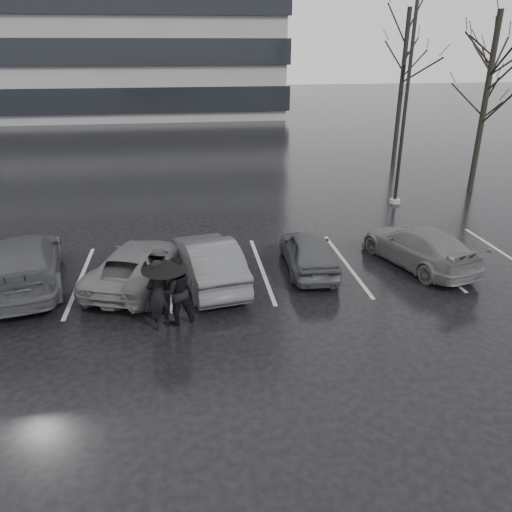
{
  "coord_description": "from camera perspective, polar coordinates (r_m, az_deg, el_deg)",
  "views": [
    {
      "loc": [
        -1.65,
        -11.81,
        6.6
      ],
      "look_at": [
        0.2,
        1.0,
        1.1
      ],
      "focal_mm": 35.0,
      "sensor_mm": 36.0,
      "label": 1
    }
  ],
  "objects": [
    {
      "name": "car_main",
      "position": [
        15.73,
        6.03,
        0.55
      ],
      "size": [
        1.62,
        3.7,
        1.24
      ],
      "primitive_type": "imported",
      "rotation": [
        0.0,
        0.0,
        3.1
      ],
      "color": "black",
      "rests_on": "ground"
    },
    {
      "name": "lamp_post",
      "position": [
        22.69,
        16.61,
        15.31
      ],
      "size": [
        0.47,
        0.47,
        8.54
      ],
      "rotation": [
        0.0,
        0.0,
        -0.29
      ],
      "color": "gray",
      "rests_on": "ground"
    },
    {
      "name": "umbrella",
      "position": [
        12.18,
        -10.44,
        -0.98
      ],
      "size": [
        1.12,
        1.12,
        1.89
      ],
      "color": "black",
      "rests_on": "ground"
    },
    {
      "name": "tree_east",
      "position": [
        25.86,
        24.63,
        15.28
      ],
      "size": [
        0.26,
        0.26,
        8.0
      ],
      "primitive_type": "cylinder",
      "color": "black",
      "rests_on": "ground"
    },
    {
      "name": "car_east",
      "position": [
        16.81,
        18.09,
        1.02
      ],
      "size": [
        2.92,
        4.63,
        1.25
      ],
      "primitive_type": "imported",
      "rotation": [
        0.0,
        0.0,
        3.44
      ],
      "color": "#434345",
      "rests_on": "ground"
    },
    {
      "name": "car_west_a",
      "position": [
        14.8,
        -5.41,
        -0.57
      ],
      "size": [
        2.18,
        4.44,
        1.4
      ],
      "primitive_type": "imported",
      "rotation": [
        0.0,
        0.0,
        3.31
      ],
      "color": "#2C2C2F",
      "rests_on": "ground"
    },
    {
      "name": "car_west_b",
      "position": [
        15.1,
        -13.25,
        -1.01
      ],
      "size": [
        3.31,
        4.78,
        1.21
      ],
      "primitive_type": "imported",
      "rotation": [
        0.0,
        0.0,
        2.81
      ],
      "color": "#434345",
      "rests_on": "ground"
    },
    {
      "name": "tree_north",
      "position": [
        31.55,
        16.26,
        17.91
      ],
      "size": [
        0.26,
        0.26,
        8.5
      ],
      "primitive_type": "cylinder",
      "color": "black",
      "rests_on": "ground"
    },
    {
      "name": "ground",
      "position": [
        13.63,
        -0.23,
        -5.94
      ],
      "size": [
        160.0,
        160.0,
        0.0
      ],
      "primitive_type": "plane",
      "color": "black",
      "rests_on": "ground"
    },
    {
      "name": "pedestrian_left",
      "position": [
        12.56,
        -11.13,
        -4.31
      ],
      "size": [
        0.8,
        0.77,
        1.85
      ],
      "primitive_type": "imported",
      "rotation": [
        0.0,
        0.0,
        3.84
      ],
      "color": "black",
      "rests_on": "ground"
    },
    {
      "name": "pedestrian_right",
      "position": [
        12.72,
        -9.11,
        -3.93
      ],
      "size": [
        1.03,
        0.9,
        1.79
      ],
      "primitive_type": "imported",
      "rotation": [
        0.0,
        0.0,
        3.43
      ],
      "color": "black",
      "rests_on": "ground"
    },
    {
      "name": "car_west_c",
      "position": [
        16.07,
        -25.04,
        -0.63
      ],
      "size": [
        3.1,
        5.43,
        1.48
      ],
      "primitive_type": "imported",
      "rotation": [
        0.0,
        0.0,
        3.35
      ],
      "color": "black",
      "rests_on": "ground"
    },
    {
      "name": "tree_ne",
      "position": [
        30.6,
        24.62,
        15.24
      ],
      "size": [
        0.26,
        0.26,
        7.0
      ],
      "primitive_type": "cylinder",
      "color": "black",
      "rests_on": "ground"
    },
    {
      "name": "stall_stripes",
      "position": [
        15.78,
        -4.38,
        -1.76
      ],
      "size": [
        19.72,
        5.0,
        0.0
      ],
      "color": "#A0A0A3",
      "rests_on": "ground"
    }
  ]
}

